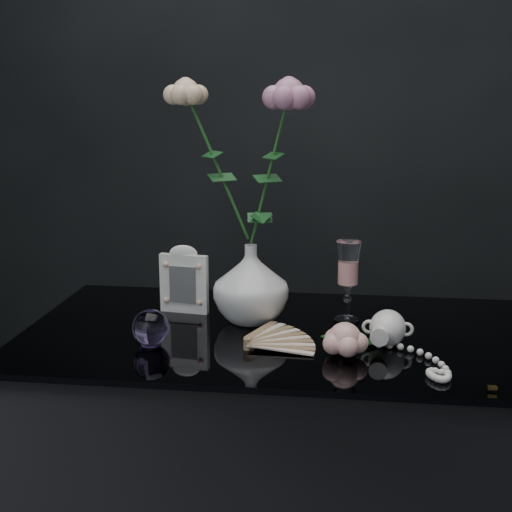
% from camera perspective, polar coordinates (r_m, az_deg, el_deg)
% --- Properties ---
extents(table, '(1.05, 0.58, 0.76)m').
position_cam_1_polar(table, '(1.63, 1.88, -18.74)').
color(table, black).
rests_on(table, ground).
extents(vase, '(0.19, 0.19, 0.17)m').
position_cam_1_polar(vase, '(1.50, -0.41, -2.22)').
color(vase, white).
rests_on(vase, table).
extents(wine_glass, '(0.07, 0.07, 0.17)m').
position_cam_1_polar(wine_glass, '(1.52, 7.35, -2.04)').
color(wine_glass, white).
rests_on(wine_glass, table).
extents(picture_frame, '(0.12, 0.10, 0.15)m').
position_cam_1_polar(picture_frame, '(1.58, -5.78, -1.83)').
color(picture_frame, white).
rests_on(picture_frame, table).
extents(paperweight, '(0.09, 0.09, 0.07)m').
position_cam_1_polar(paperweight, '(1.39, -8.43, -5.68)').
color(paperweight, '#8D74BD').
rests_on(paperweight, table).
extents(paper_fan, '(0.31, 0.27, 0.03)m').
position_cam_1_polar(paper_fan, '(1.36, -0.69, -6.95)').
color(paper_fan, '#F4EDC3').
rests_on(paper_fan, table).
extents(loose_rose, '(0.16, 0.20, 0.06)m').
position_cam_1_polar(loose_rose, '(1.34, 7.11, -6.62)').
color(loose_rose, '#FFB1A4').
rests_on(loose_rose, table).
extents(pearl_jar, '(0.26, 0.27, 0.07)m').
position_cam_1_polar(pearl_jar, '(1.41, 10.49, -5.56)').
color(pearl_jar, white).
rests_on(pearl_jar, table).
extents(roses, '(0.29, 0.11, 0.39)m').
position_cam_1_polar(roses, '(1.46, -0.99, 8.41)').
color(roses, beige).
rests_on(roses, vase).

